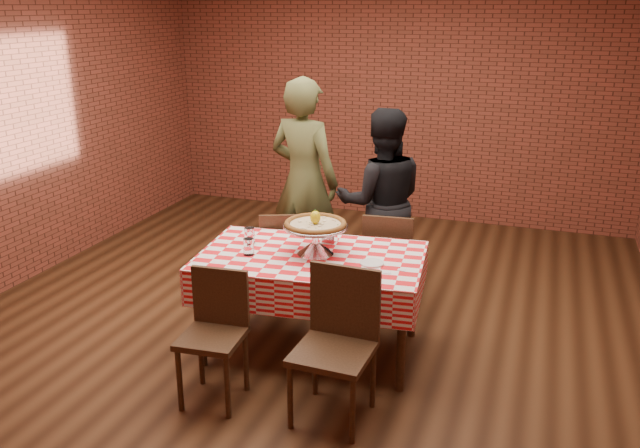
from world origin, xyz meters
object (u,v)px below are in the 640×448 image
at_px(chair_near_left, 212,341).
at_px(diner_olive, 304,181).
at_px(diner_black, 381,202).
at_px(condiment_caddy, 330,233).
at_px(chair_near_right, 333,350).
at_px(pizza, 315,225).
at_px(table, 311,304).
at_px(pizza_stand, 315,239).
at_px(chair_far_left, 284,257).
at_px(water_glass_right, 250,235).
at_px(chair_far_right, 389,261).
at_px(water_glass_left, 249,247).

relative_size(chair_near_left, diner_olive, 0.46).
distance_m(chair_near_left, diner_black, 2.19).
relative_size(condiment_caddy, chair_near_left, 0.16).
bearing_deg(chair_near_right, pizza, 118.92).
relative_size(table, chair_near_left, 1.82).
distance_m(pizza_stand, diner_black, 1.22).
height_order(chair_far_left, diner_black, diner_black).
xyz_separation_m(water_glass_right, condiment_caddy, (0.56, 0.21, 0.01)).
xyz_separation_m(pizza_stand, water_glass_right, (-0.53, 0.04, -0.04)).
xyz_separation_m(chair_near_left, chair_near_right, (0.78, 0.07, 0.04)).
distance_m(chair_far_right, diner_black, 0.58).
bearing_deg(water_glass_left, table, 18.28).
bearing_deg(diner_olive, chair_far_right, 166.95).
xyz_separation_m(table, chair_near_left, (-0.37, -0.83, 0.05)).
bearing_deg(water_glass_right, diner_olive, 90.80).
relative_size(water_glass_right, condiment_caddy, 0.86).
xyz_separation_m(pizza, chair_near_right, (0.39, -0.79, -0.50)).
distance_m(pizza_stand, chair_far_right, 0.98).
bearing_deg(water_glass_left, diner_olive, 94.50).
distance_m(pizza_stand, chair_far_left, 0.91).
bearing_deg(diner_black, water_glass_left, 45.92).
bearing_deg(chair_far_right, water_glass_right, 35.62).
height_order(table, chair_near_right, chair_near_right).
bearing_deg(chair_far_right, condiment_caddy, 53.60).
xyz_separation_m(table, chair_near_right, (0.41, -0.75, 0.09)).
bearing_deg(diner_black, chair_far_left, 20.25).
bearing_deg(water_glass_right, condiment_caddy, 21.00).
height_order(condiment_caddy, chair_far_right, condiment_caddy).
bearing_deg(chair_far_left, chair_far_right, 169.89).
distance_m(table, chair_far_right, 0.93).
relative_size(water_glass_left, water_glass_right, 1.00).
distance_m(pizza, water_glass_left, 0.50).
bearing_deg(chair_far_right, table, 60.84).
bearing_deg(chair_far_left, chair_near_right, 100.32).
distance_m(pizza_stand, condiment_caddy, 0.26).
bearing_deg(diner_black, diner_olive, -23.13).
bearing_deg(water_glass_left, condiment_caddy, 43.12).
xyz_separation_m(water_glass_right, diner_black, (0.71, 1.17, 0.00)).
bearing_deg(diner_olive, condiment_caddy, 132.56).
relative_size(pizza_stand, pizza, 1.07).
bearing_deg(chair_far_right, chair_near_left, 60.79).
bearing_deg(chair_near_right, table, 121.24).
relative_size(chair_near_left, chair_near_right, 0.91).
bearing_deg(pizza, chair_near_left, -114.20).
relative_size(condiment_caddy, chair_far_right, 0.16).
height_order(chair_far_left, chair_far_right, chair_far_right).
bearing_deg(chair_far_right, chair_far_left, 6.84).
relative_size(diner_olive, diner_black, 1.14).
distance_m(condiment_caddy, chair_near_left, 1.26).
bearing_deg(diner_olive, water_glass_right, 103.37).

